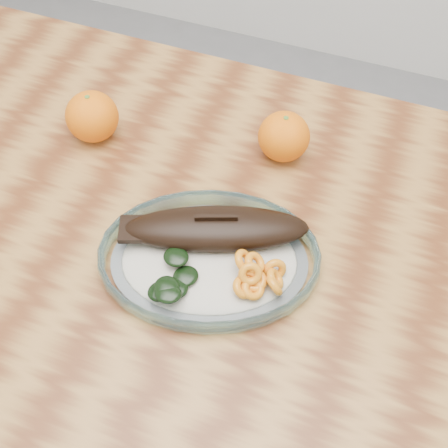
% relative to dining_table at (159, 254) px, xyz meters
% --- Properties ---
extents(ground, '(3.00, 3.00, 0.00)m').
position_rel_dining_table_xyz_m(ground, '(0.00, 0.00, -0.65)').
color(ground, slate).
rests_on(ground, ground).
extents(dining_table, '(1.20, 0.80, 0.75)m').
position_rel_dining_table_xyz_m(dining_table, '(0.00, 0.00, 0.00)').
color(dining_table, brown).
rests_on(dining_table, ground).
extents(plated_meal, '(0.71, 0.71, 0.08)m').
position_rel_dining_table_xyz_m(plated_meal, '(0.11, -0.04, 0.12)').
color(plated_meal, white).
rests_on(plated_meal, dining_table).
extents(orange_left, '(0.09, 0.09, 0.09)m').
position_rel_dining_table_xyz_m(orange_left, '(-0.16, 0.13, 0.14)').
color(orange_left, '#F64C05').
rests_on(orange_left, dining_table).
extents(orange_right, '(0.08, 0.08, 0.08)m').
position_rel_dining_table_xyz_m(orange_right, '(0.15, 0.20, 0.14)').
color(orange_right, '#F64C05').
rests_on(orange_right, dining_table).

